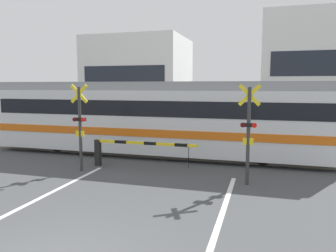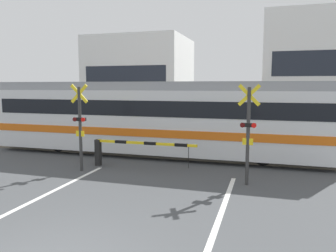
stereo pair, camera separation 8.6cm
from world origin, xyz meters
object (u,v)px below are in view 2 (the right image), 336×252
Objects in this scene: commuter_train at (156,116)px; crossing_signal_left at (80,124)px; crossing_signal_right at (248,130)px; pedestrian at (212,122)px; crossing_barrier_near at (124,148)px; crossing_barrier_far at (228,132)px.

commuter_train is 3.86m from crossing_signal_left.
crossing_signal_right is 8.81m from pedestrian.
commuter_train is 4.76× the size of crossing_signal_right.
commuter_train reaches higher than pedestrian.
pedestrian reaches higher than crossing_barrier_near.
crossing_barrier_near is at bearing -105.49° from pedestrian.
pedestrian is (3.37, 8.43, -0.72)m from crossing_signal_left.
crossing_barrier_far is 1.27× the size of crossing_signal_right.
commuter_train is 5.41m from crossing_signal_right.
crossing_barrier_near is 1.83m from crossing_signal_left.
crossing_signal_right is (4.15, -3.46, -0.01)m from commuter_train.
crossing_signal_right is (1.28, -6.10, 0.97)m from crossing_barrier_far.
crossing_barrier_near is (-0.41, -2.58, -0.98)m from commuter_train.
crossing_signal_right is 1.79× the size of pedestrian.
crossing_barrier_near and crossing_barrier_far have the same top height.
commuter_train is 2.79m from crossing_barrier_near.
crossing_signal_left reaches higher than pedestrian.
crossing_barrier_near is 7.83m from pedestrian.
crossing_signal_left is at bearing -145.34° from crossing_barrier_near.
commuter_train is 4.76× the size of crossing_signal_left.
crossing_signal_right is at bearing -78.13° from crossing_barrier_far.
crossing_signal_left is 1.79× the size of pedestrian.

